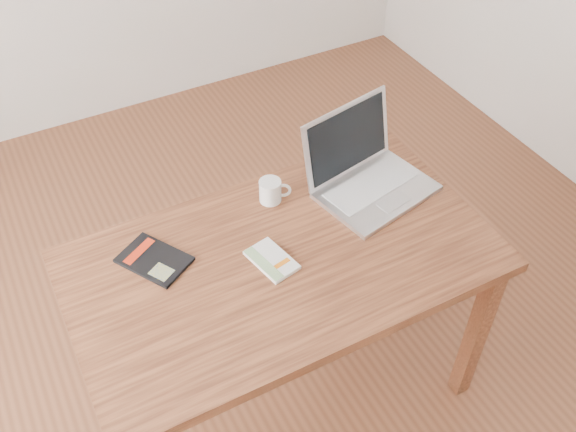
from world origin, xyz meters
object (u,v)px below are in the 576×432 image
white_guidebook (272,260)px  black_guidebook (154,260)px  desk (283,276)px  coffee_mug (271,190)px  laptop (366,173)px

white_guidebook → black_guidebook: white_guidebook is taller
desk → black_guidebook: bearing=154.8°
black_guidebook → coffee_mug: bearing=-20.8°
black_guidebook → coffee_mug: (0.44, 0.08, 0.04)m
desk → white_guidebook: size_ratio=7.32×
desk → coffee_mug: coffee_mug is taller
white_guidebook → coffee_mug: (0.13, 0.25, 0.04)m
white_guidebook → coffee_mug: 0.28m
desk → coffee_mug: bearing=71.1°
desk → black_guidebook: 0.40m
laptop → black_guidebook: bearing=167.6°
desk → coffee_mug: (0.09, 0.25, 0.13)m
black_guidebook → laptop: (0.76, -0.01, 0.05)m
black_guidebook → coffee_mug: 0.45m
white_guidebook → laptop: laptop is taller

